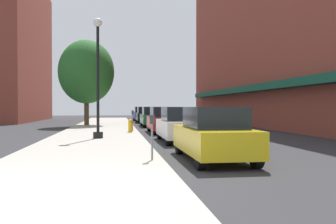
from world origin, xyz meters
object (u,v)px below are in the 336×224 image
(lamppost, at_px, (98,75))
(parking_meter_near, at_px, (133,118))
(car_yellow, at_px, (213,134))
(fire_hydrant, at_px, (130,126))
(car_white, at_px, (180,125))
(parking_meter_far, at_px, (152,131))
(car_green, at_px, (152,117))
(car_blue, at_px, (141,114))
(car_black, at_px, (145,115))
(car_red, at_px, (164,120))
(tree_near, at_px, (86,72))

(lamppost, distance_m, parking_meter_near, 5.81)
(car_yellow, bearing_deg, fire_hydrant, 101.24)
(parking_meter_near, relative_size, car_white, 0.30)
(car_white, bearing_deg, lamppost, 163.29)
(parking_meter_far, height_order, car_green, car_green)
(car_yellow, xyz_separation_m, car_blue, (0.00, 32.53, 0.00))
(car_black, distance_m, car_blue, 6.11)
(car_white, relative_size, car_black, 1.00)
(car_black, relative_size, car_blue, 1.00)
(parking_meter_near, relative_size, car_red, 0.30)
(parking_meter_far, height_order, car_black, car_black)
(car_white, bearing_deg, car_blue, 91.39)
(car_black, bearing_deg, car_blue, 90.24)
(parking_meter_far, bearing_deg, car_green, 84.32)
(fire_hydrant, bearing_deg, car_black, 82.07)
(car_white, relative_size, car_green, 1.00)
(car_red, xyz_separation_m, car_black, (0.00, 14.62, 0.00))
(fire_hydrant, relative_size, car_white, 0.18)
(parking_meter_near, height_order, parking_meter_far, same)
(fire_hydrant, relative_size, car_blue, 0.18)
(tree_near, bearing_deg, parking_meter_near, -66.10)
(fire_hydrant, bearing_deg, car_yellow, -79.12)
(lamppost, bearing_deg, car_yellow, -61.58)
(car_green, bearing_deg, parking_meter_far, -94.71)
(fire_hydrant, relative_size, car_green, 0.18)
(car_red, relative_size, car_black, 1.00)
(parking_meter_near, bearing_deg, parking_meter_far, -90.00)
(car_green, relative_size, car_blue, 1.00)
(parking_meter_far, xyz_separation_m, car_white, (1.95, 6.33, -0.14))
(parking_meter_far, bearing_deg, parking_meter_near, 90.00)
(fire_hydrant, height_order, parking_meter_near, parking_meter_near)
(tree_near, distance_m, car_yellow, 21.15)
(parking_meter_near, xyz_separation_m, car_yellow, (1.95, -12.16, -0.14))
(tree_near, bearing_deg, parking_meter_far, -80.29)
(lamppost, bearing_deg, fire_hydrant, 66.25)
(fire_hydrant, relative_size, parking_meter_near, 0.60)
(tree_near, relative_size, car_green, 1.66)
(car_white, relative_size, car_red, 1.00)
(parking_meter_far, xyz_separation_m, car_green, (1.95, 19.62, -0.14))
(car_green, height_order, car_blue, same)
(car_white, bearing_deg, car_black, 91.39)
(lamppost, distance_m, car_black, 19.79)
(parking_meter_near, distance_m, tree_near, 9.40)
(tree_near, height_order, car_yellow, tree_near)
(car_white, relative_size, car_blue, 1.00)
(parking_meter_near, relative_size, car_blue, 0.30)
(parking_meter_far, distance_m, car_white, 6.63)
(car_white, xyz_separation_m, car_black, (0.00, 20.53, 0.00))
(parking_meter_near, relative_size, car_green, 0.30)
(parking_meter_near, bearing_deg, car_blue, 84.53)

